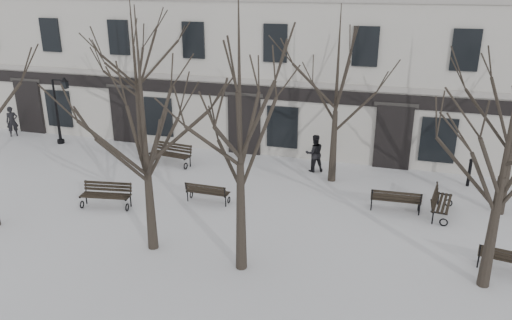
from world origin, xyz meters
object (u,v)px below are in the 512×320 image
at_px(bench_2, 509,259).
at_px(bench_3, 171,153).
at_px(bench_5, 440,202).
at_px(lamp_post, 60,106).
at_px(bench_4, 396,199).
at_px(bench_0, 106,194).
at_px(bench_1, 207,192).
at_px(tree_2, 240,106).
at_px(tree_1, 142,106).

distance_m(bench_2, bench_3, 14.50).
bearing_deg(bench_2, bench_3, -11.17).
relative_size(bench_5, lamp_post, 0.55).
bearing_deg(bench_4, bench_0, 12.00).
relative_size(bench_1, bench_3, 0.82).
relative_size(bench_0, lamp_post, 0.55).
relative_size(bench_3, bench_4, 1.12).
xyz_separation_m(tree_2, lamp_post, (-12.60, 8.63, -2.92)).
bearing_deg(bench_5, bench_1, 108.33).
bearing_deg(tree_2, tree_1, 174.42).
height_order(bench_2, bench_5, bench_5).
bearing_deg(bench_3, bench_5, -2.07).
xyz_separation_m(tree_1, bench_0, (-3.12, 2.25, -4.16)).
relative_size(tree_2, bench_3, 3.86).
xyz_separation_m(bench_1, bench_2, (10.25, -1.98, 0.00)).
relative_size(bench_1, bench_5, 0.87).
bearing_deg(bench_5, tree_2, 141.74).
distance_m(bench_2, bench_4, 4.66).
relative_size(bench_0, bench_2, 1.11).
bearing_deg(bench_2, lamp_post, -7.40).
height_order(bench_2, bench_3, bench_3).
relative_size(bench_0, bench_1, 1.16).
xyz_separation_m(bench_2, bench_3, (-13.45, 5.43, 0.08)).
bearing_deg(bench_5, bench_3, 88.86).
height_order(bench_5, lamp_post, lamp_post).
bearing_deg(tree_1, lamp_post, 138.84).
bearing_deg(bench_3, bench_1, -39.68).
relative_size(tree_1, bench_0, 3.85).
bearing_deg(bench_1, tree_1, 85.13).
xyz_separation_m(bench_3, bench_4, (10.13, -2.15, -0.05)).
distance_m(bench_4, bench_5, 1.56).
bearing_deg(bench_1, bench_0, 23.19).
bearing_deg(tree_1, bench_0, 144.15).
xyz_separation_m(bench_1, bench_5, (8.48, 1.49, 0.05)).
xyz_separation_m(bench_0, bench_2, (13.75, -0.56, -0.05)).
bearing_deg(bench_3, lamp_post, 177.25).
distance_m(tree_2, bench_3, 10.45).
bearing_deg(tree_2, bench_3, 128.47).
height_order(bench_1, bench_3, bench_3).
bearing_deg(bench_2, bench_0, 8.48).
distance_m(bench_3, lamp_post, 6.98).
xyz_separation_m(tree_2, bench_3, (-5.90, 7.42, -4.41)).
distance_m(bench_1, bench_3, 4.70).
bearing_deg(bench_2, bench_4, -33.86).
height_order(bench_0, bench_2, bench_0).
xyz_separation_m(tree_1, tree_2, (3.08, -0.30, 0.28)).
bearing_deg(bench_0, lamp_post, 127.34).
xyz_separation_m(bench_1, lamp_post, (-9.91, 4.65, 1.58)).
bearing_deg(bench_4, tree_2, 48.64).
height_order(bench_0, bench_3, bench_3).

